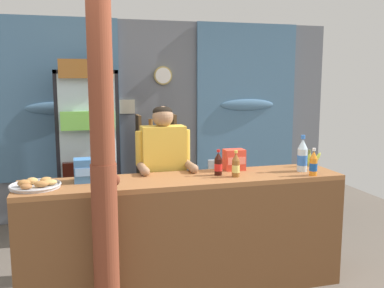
# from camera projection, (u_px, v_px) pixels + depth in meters

# --- Properties ---
(ground_plane) EXTENTS (7.02, 7.02, 0.00)m
(ground_plane) POSITION_uv_depth(u_px,v_px,m) (179.00, 260.00, 4.30)
(ground_plane) COLOR #665B51
(back_wall_curtained) EXTENTS (5.08, 0.22, 2.54)m
(back_wall_curtained) POSITION_uv_depth(u_px,v_px,m) (150.00, 116.00, 5.69)
(back_wall_curtained) COLOR slate
(back_wall_curtained) RESTS_ON ground
(stall_counter) EXTENTS (2.69, 0.54, 0.99)m
(stall_counter) POSITION_uv_depth(u_px,v_px,m) (189.00, 227.00, 3.52)
(stall_counter) COLOR #935B33
(stall_counter) RESTS_ON ground
(timber_post) EXTENTS (0.20, 0.18, 2.45)m
(timber_post) POSITION_uv_depth(u_px,v_px,m) (104.00, 171.00, 2.95)
(timber_post) COLOR brown
(timber_post) RESTS_ON ground
(drink_fridge) EXTENTS (0.68, 0.75, 2.00)m
(drink_fridge) POSITION_uv_depth(u_px,v_px,m) (88.00, 140.00, 4.96)
(drink_fridge) COLOR black
(drink_fridge) RESTS_ON ground
(bottle_shelf_rack) EXTENTS (0.48, 0.28, 1.36)m
(bottle_shelf_rack) POSITION_uv_depth(u_px,v_px,m) (156.00, 166.00, 5.47)
(bottle_shelf_rack) COLOR brown
(bottle_shelf_rack) RESTS_ON ground
(plastic_lawn_chair) EXTENTS (0.47, 0.47, 0.86)m
(plastic_lawn_chair) POSITION_uv_depth(u_px,v_px,m) (223.00, 187.00, 5.23)
(plastic_lawn_chair) COLOR silver
(plastic_lawn_chair) RESTS_ON ground
(shopkeeper) EXTENTS (0.51, 0.42, 1.56)m
(shopkeeper) POSITION_uv_depth(u_px,v_px,m) (164.00, 169.00, 3.94)
(shopkeeper) COLOR #28282D
(shopkeeper) RESTS_ON ground
(soda_bottle_water) EXTENTS (0.09, 0.09, 0.32)m
(soda_bottle_water) POSITION_uv_depth(u_px,v_px,m) (302.00, 156.00, 3.80)
(soda_bottle_water) COLOR silver
(soda_bottle_water) RESTS_ON stall_counter
(soda_bottle_orange_soda) EXTENTS (0.07, 0.07, 0.24)m
(soda_bottle_orange_soda) POSITION_uv_depth(u_px,v_px,m) (313.00, 164.00, 3.63)
(soda_bottle_orange_soda) COLOR orange
(soda_bottle_orange_soda) RESTS_ON stall_counter
(soda_bottle_iced_tea) EXTENTS (0.07, 0.07, 0.22)m
(soda_bottle_iced_tea) POSITION_uv_depth(u_px,v_px,m) (236.00, 166.00, 3.59)
(soda_bottle_iced_tea) COLOR brown
(soda_bottle_iced_tea) RESTS_ON stall_counter
(soda_bottle_cola) EXTENTS (0.07, 0.07, 0.22)m
(soda_bottle_cola) POSITION_uv_depth(u_px,v_px,m) (218.00, 164.00, 3.65)
(soda_bottle_cola) COLOR black
(soda_bottle_cola) RESTS_ON stall_counter
(soda_bottle_grape_soda) EXTENTS (0.07, 0.07, 0.26)m
(soda_bottle_grape_soda) POSITION_uv_depth(u_px,v_px,m) (111.00, 165.00, 3.55)
(soda_bottle_grape_soda) COLOR #56286B
(soda_bottle_grape_soda) RESTS_ON stall_counter
(snack_box_crackers) EXTENTS (0.18, 0.13, 0.19)m
(snack_box_crackers) POSITION_uv_depth(u_px,v_px,m) (234.00, 160.00, 3.86)
(snack_box_crackers) COLOR #E5422D
(snack_box_crackers) RESTS_ON stall_counter
(snack_box_biscuit) EXTENTS (0.19, 0.15, 0.19)m
(snack_box_biscuit) POSITION_uv_depth(u_px,v_px,m) (86.00, 170.00, 3.42)
(snack_box_biscuit) COLOR #3D75B7
(snack_box_biscuit) RESTS_ON stall_counter
(pastry_tray) EXTENTS (0.38, 0.38, 0.07)m
(pastry_tray) POSITION_uv_depth(u_px,v_px,m) (36.00, 185.00, 3.23)
(pastry_tray) COLOR #BCBCC1
(pastry_tray) RESTS_ON stall_counter
(banana_bunch) EXTENTS (0.27, 0.05, 0.16)m
(banana_bunch) POSITION_uv_depth(u_px,v_px,m) (310.00, 160.00, 4.03)
(banana_bunch) COLOR #B7C647
(banana_bunch) RESTS_ON stall_counter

